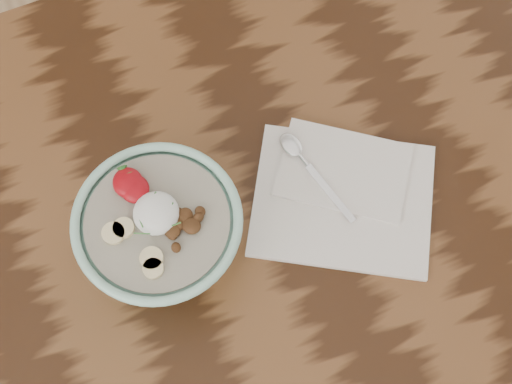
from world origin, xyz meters
TOP-DOWN VIEW (x-y plane):
  - table at (0.00, 0.00)cm, footprint 160.00×90.00cm
  - breakfast_bowl at (2.19, -1.58)cm, footprint 21.27×21.27cm
  - napkin at (27.75, -3.89)cm, footprint 31.54×29.93cm
  - spoon at (24.36, 3.16)cm, footprint 5.50×16.31cm

SIDE VIEW (x-z plane):
  - table at x=0.00cm, z-range 28.20..103.20cm
  - napkin at x=27.75cm, z-range 74.88..76.40cm
  - spoon at x=24.36cm, z-range 76.45..77.31cm
  - breakfast_bowl at x=2.19cm, z-range 75.12..89.25cm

